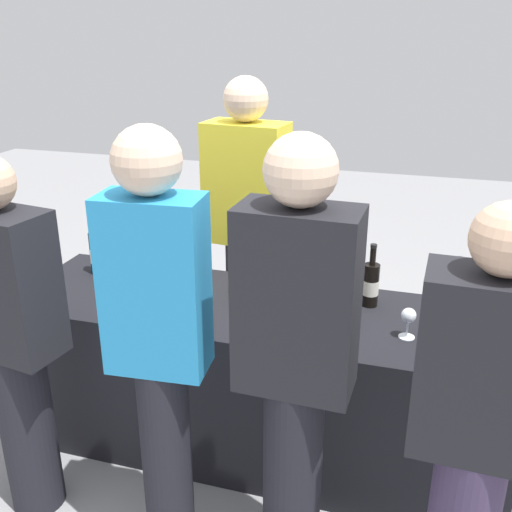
# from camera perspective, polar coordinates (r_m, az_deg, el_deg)

# --- Properties ---
(ground_plane) EXTENTS (12.00, 12.00, 0.00)m
(ground_plane) POSITION_cam_1_polar(r_m,az_deg,el_deg) (3.16, 0.00, -17.35)
(ground_plane) COLOR gray
(tasting_table) EXTENTS (2.30, 0.71, 0.76)m
(tasting_table) POSITION_cam_1_polar(r_m,az_deg,el_deg) (2.94, 0.00, -11.54)
(tasting_table) COLOR black
(tasting_table) RESTS_ON ground_plane
(wine_bottle_0) EXTENTS (0.07, 0.07, 0.31)m
(wine_bottle_0) POSITION_cam_1_polar(r_m,az_deg,el_deg) (3.17, -15.00, 0.31)
(wine_bottle_0) COLOR black
(wine_bottle_0) RESTS_ON tasting_table
(wine_bottle_1) EXTENTS (0.08, 0.08, 0.31)m
(wine_bottle_1) POSITION_cam_1_polar(r_m,az_deg,el_deg) (2.98, -10.88, -0.70)
(wine_bottle_1) COLOR black
(wine_bottle_1) RESTS_ON tasting_table
(wine_bottle_2) EXTENTS (0.07, 0.07, 0.30)m
(wine_bottle_2) POSITION_cam_1_polar(r_m,az_deg,el_deg) (2.97, -8.66, -0.76)
(wine_bottle_2) COLOR black
(wine_bottle_2) RESTS_ON tasting_table
(wine_bottle_3) EXTENTS (0.07, 0.07, 0.31)m
(wine_bottle_3) POSITION_cam_1_polar(r_m,az_deg,el_deg) (2.77, -0.83, -2.11)
(wine_bottle_3) COLOR black
(wine_bottle_3) RESTS_ON tasting_table
(wine_bottle_4) EXTENTS (0.08, 0.08, 0.30)m
(wine_bottle_4) POSITION_cam_1_polar(r_m,az_deg,el_deg) (2.79, 4.42, -1.97)
(wine_bottle_4) COLOR black
(wine_bottle_4) RESTS_ON tasting_table
(wine_bottle_5) EXTENTS (0.07, 0.07, 0.33)m
(wine_bottle_5) POSITION_cam_1_polar(r_m,az_deg,el_deg) (2.69, 8.34, -2.87)
(wine_bottle_5) COLOR black
(wine_bottle_5) RESTS_ON tasting_table
(wine_bottle_6) EXTENTS (0.07, 0.07, 0.30)m
(wine_bottle_6) POSITION_cam_1_polar(r_m,az_deg,el_deg) (2.76, 10.95, -2.66)
(wine_bottle_6) COLOR black
(wine_bottle_6) RESTS_ON tasting_table
(wine_bottle_7) EXTENTS (0.07, 0.07, 0.32)m
(wine_bottle_7) POSITION_cam_1_polar(r_m,az_deg,el_deg) (2.66, 18.49, -4.08)
(wine_bottle_7) COLOR black
(wine_bottle_7) RESTS_ON tasting_table
(wine_glass_0) EXTENTS (0.07, 0.07, 0.14)m
(wine_glass_0) POSITION_cam_1_polar(r_m,az_deg,el_deg) (2.83, -10.75, -2.18)
(wine_glass_0) COLOR silver
(wine_glass_0) RESTS_ON tasting_table
(wine_glass_1) EXTENTS (0.07, 0.07, 0.14)m
(wine_glass_1) POSITION_cam_1_polar(r_m,az_deg,el_deg) (2.75, -9.83, -2.89)
(wine_glass_1) COLOR silver
(wine_glass_1) RESTS_ON tasting_table
(wine_glass_2) EXTENTS (0.07, 0.07, 0.15)m
(wine_glass_2) POSITION_cam_1_polar(r_m,az_deg,el_deg) (2.58, 5.27, -4.14)
(wine_glass_2) COLOR silver
(wine_glass_2) RESTS_ON tasting_table
(wine_glass_3) EXTENTS (0.06, 0.06, 0.14)m
(wine_glass_3) POSITION_cam_1_polar(r_m,az_deg,el_deg) (2.57, 8.19, -4.53)
(wine_glass_3) COLOR silver
(wine_glass_3) RESTS_ON tasting_table
(wine_glass_4) EXTENTS (0.07, 0.07, 0.13)m
(wine_glass_4) POSITION_cam_1_polar(r_m,az_deg,el_deg) (2.52, 14.41, -5.69)
(wine_glass_4) COLOR silver
(wine_glass_4) RESTS_ON tasting_table
(server_pouring) EXTENTS (0.45, 0.28, 1.74)m
(server_pouring) POSITION_cam_1_polar(r_m,az_deg,el_deg) (3.26, -0.92, 2.84)
(server_pouring) COLOR black
(server_pouring) RESTS_ON ground_plane
(guest_0) EXTENTS (0.43, 0.28, 1.55)m
(guest_0) POSITION_cam_1_polar(r_m,az_deg,el_deg) (2.55, -22.33, -7.00)
(guest_0) COLOR black
(guest_0) RESTS_ON ground_plane
(guest_1) EXTENTS (0.36, 0.23, 1.70)m
(guest_1) POSITION_cam_1_polar(r_m,az_deg,el_deg) (2.13, -9.29, -7.88)
(guest_1) COLOR black
(guest_1) RESTS_ON ground_plane
(guest_2) EXTENTS (0.39, 0.23, 1.69)m
(guest_2) POSITION_cam_1_polar(r_m,az_deg,el_deg) (2.02, 3.79, -10.11)
(guest_2) COLOR black
(guest_2) RESTS_ON ground_plane
(guest_3) EXTENTS (0.41, 0.24, 1.55)m
(guest_3) POSITION_cam_1_polar(r_m,az_deg,el_deg) (1.99, 20.43, -15.39)
(guest_3) COLOR #3F3351
(guest_3) RESTS_ON ground_plane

